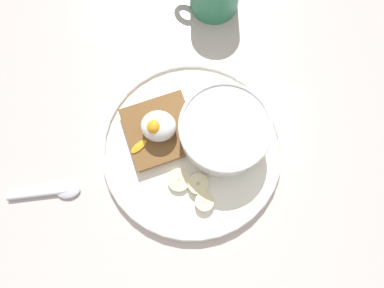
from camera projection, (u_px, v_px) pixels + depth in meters
ground_plane at (192, 150)px, 49.16cm from camera, size 120.00×120.00×2.00cm
plate at (192, 147)px, 47.42cm from camera, size 28.69×28.69×1.60cm
oatmeal_bowl at (224, 131)px, 44.81cm from camera, size 13.59×13.59×5.72cm
toast_slice at (160, 131)px, 46.92cm from camera, size 13.92×13.92×1.60cm
poached_egg at (158, 126)px, 44.45cm from camera, size 6.88×6.99×3.83cm
banana_slice_front at (198, 184)px, 45.17cm from camera, size 4.30×4.25×1.48cm
banana_slice_left at (179, 180)px, 45.58cm from camera, size 5.01×5.01×0.88cm
banana_slice_back at (204, 202)px, 44.61cm from camera, size 2.91×2.85×1.32cm
spoon at (53, 193)px, 46.13cm from camera, size 11.20×4.04×0.80cm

